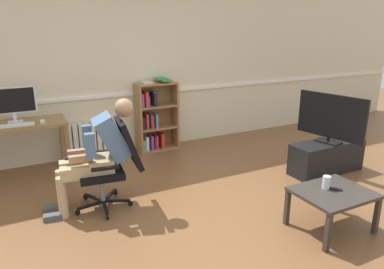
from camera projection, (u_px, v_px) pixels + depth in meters
name	position (u px, v px, depth m)	size (l,w,h in m)	color
ground_plane	(217.00, 223.00, 3.69)	(18.00, 18.00, 0.00)	brown
back_wall	(130.00, 66.00, 5.55)	(12.00, 0.13, 2.70)	beige
computer_desk	(17.00, 132.00, 4.58)	(1.22, 0.57, 0.76)	olive
imac_monitor	(13.00, 102.00, 4.54)	(0.56, 0.14, 0.45)	silver
keyboard	(17.00, 125.00, 4.43)	(0.40, 0.12, 0.02)	white
computer_mouse	(42.00, 121.00, 4.58)	(0.06, 0.10, 0.03)	white
bookshelf	(154.00, 117.00, 5.73)	(0.65, 0.29, 1.16)	olive
radiator	(91.00, 140.00, 5.45)	(0.85, 0.08, 0.55)	white
office_chair	(114.00, 161.00, 3.92)	(0.79, 0.62, 0.99)	black
person_seated	(97.00, 152.00, 3.83)	(1.03, 0.42, 1.21)	tan
tv_stand	(326.00, 157.00, 4.92)	(1.06, 0.37, 0.43)	black
tv_screen	(331.00, 118.00, 4.75)	(0.27, 0.94, 0.66)	black
coffee_table	(333.00, 196.00, 3.48)	(0.71, 0.59, 0.41)	#332D28
drinking_glass	(326.00, 182.00, 3.51)	(0.08, 0.08, 0.13)	silver
spare_remote	(334.00, 189.00, 3.50)	(0.04, 0.15, 0.02)	black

